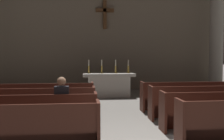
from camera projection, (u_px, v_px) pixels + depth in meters
pew_left_row_2 at (14, 115)px, 5.93m from camera, size 3.66×0.50×0.95m
pew_left_row_3 at (25, 105)px, 7.03m from camera, size 3.66×0.50×0.95m
pew_left_row_4 at (33, 98)px, 8.14m from camera, size 3.66×0.50×0.95m
pew_right_row_3 at (213, 102)px, 7.57m from camera, size 3.66×0.50×0.95m
pew_right_row_4 at (197, 96)px, 8.68m from camera, size 3.66×0.50×0.95m
column_right_fourth at (217, 31)px, 13.13m from camera, size 0.99×0.99×6.10m
altar at (109, 84)px, 11.47m from camera, size 2.20×0.90×1.01m
candlestick_outer_left at (89, 69)px, 11.34m from camera, size 0.16×0.16×0.57m
candlestick_inner_left at (102, 69)px, 11.40m from camera, size 0.16×0.16×0.57m
candlestick_inner_right at (116, 69)px, 11.46m from camera, size 0.16×0.16×0.57m
candlestick_outer_right at (128, 69)px, 11.52m from camera, size 0.16×0.16×0.57m
apse_with_cross at (104, 22)px, 13.62m from camera, size 11.93×0.42×6.91m
lone_worshipper at (62, 104)px, 6.06m from camera, size 0.32×0.43×1.32m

